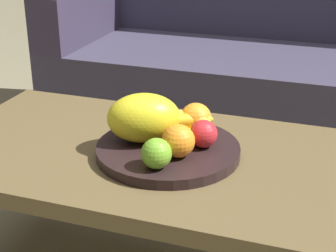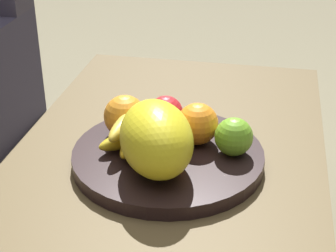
% 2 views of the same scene
% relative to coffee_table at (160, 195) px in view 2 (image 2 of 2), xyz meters
% --- Properties ---
extents(coffee_table, '(1.08, 0.58, 0.40)m').
position_rel_coffee_table_xyz_m(coffee_table, '(0.00, 0.00, 0.00)').
color(coffee_table, brown).
rests_on(coffee_table, ground_plane).
extents(fruit_bowl, '(0.34, 0.34, 0.03)m').
position_rel_coffee_table_xyz_m(fruit_bowl, '(0.04, -0.01, 0.06)').
color(fruit_bowl, black).
rests_on(fruit_bowl, coffee_table).
extents(melon_large_front, '(0.21, 0.18, 0.12)m').
position_rel_coffee_table_xyz_m(melon_large_front, '(-0.02, -0.00, 0.13)').
color(melon_large_front, yellow).
rests_on(melon_large_front, fruit_bowl).
extents(orange_front, '(0.08, 0.08, 0.08)m').
position_rel_coffee_table_xyz_m(orange_front, '(0.08, -0.05, 0.11)').
color(orange_front, orange).
rests_on(orange_front, fruit_bowl).
extents(orange_left, '(0.08, 0.08, 0.08)m').
position_rel_coffee_table_xyz_m(orange_left, '(0.08, 0.08, 0.11)').
color(orange_left, orange).
rests_on(orange_left, fruit_bowl).
extents(apple_front, '(0.07, 0.07, 0.07)m').
position_rel_coffee_table_xyz_m(apple_front, '(0.05, -0.12, 0.10)').
color(apple_front, '#6DAE2A').
rests_on(apple_front, fruit_bowl).
extents(apple_left, '(0.07, 0.07, 0.07)m').
position_rel_coffee_table_xyz_m(apple_left, '(0.12, 0.01, 0.10)').
color(apple_left, red).
rests_on(apple_left, fruit_bowl).
extents(banana_bunch, '(0.16, 0.13, 0.06)m').
position_rel_coffee_table_xyz_m(banana_bunch, '(0.05, 0.05, 0.10)').
color(banana_bunch, yellow).
rests_on(banana_bunch, fruit_bowl).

